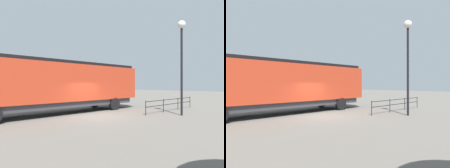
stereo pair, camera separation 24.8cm
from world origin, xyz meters
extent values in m
plane|color=#666059|center=(0.00, 0.00, 0.00)|extent=(120.00, 120.00, 0.00)
cube|color=red|center=(-3.07, -1.49, 2.42)|extent=(3.10, 15.16, 2.84)
cube|color=black|center=(-3.07, 4.61, 1.99)|extent=(2.97, 2.97, 1.99)
cube|color=black|center=(-3.07, -1.49, 3.96)|extent=(2.79, 14.56, 0.24)
cube|color=#38383D|center=(-3.07, -1.49, 0.78)|extent=(2.79, 13.95, 0.45)
cylinder|color=black|center=(-4.47, 3.37, 0.55)|extent=(0.30, 1.10, 1.10)
cylinder|color=black|center=(-1.67, 3.37, 0.55)|extent=(0.30, 1.10, 1.10)
cylinder|color=black|center=(4.04, 4.68, 3.26)|extent=(0.16, 0.16, 6.52)
sphere|color=silver|center=(4.04, 4.68, 6.70)|extent=(0.59, 0.59, 0.59)
cube|color=black|center=(2.22, 6.39, 0.99)|extent=(0.04, 7.27, 0.04)
cube|color=black|center=(2.22, 6.39, 0.59)|extent=(0.04, 7.27, 0.04)
cylinder|color=black|center=(2.22, 2.75, 0.54)|extent=(0.05, 0.05, 1.08)
cylinder|color=black|center=(2.22, 5.18, 0.54)|extent=(0.05, 0.05, 1.08)
cylinder|color=black|center=(2.22, 7.60, 0.54)|extent=(0.05, 0.05, 1.08)
cylinder|color=black|center=(2.22, 10.03, 0.54)|extent=(0.05, 0.05, 1.08)
camera|label=1|loc=(11.11, -9.38, 2.28)|focal=32.41mm
camera|label=2|loc=(11.28, -9.20, 2.28)|focal=32.41mm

